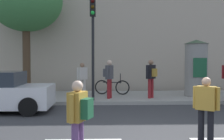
{
  "coord_description": "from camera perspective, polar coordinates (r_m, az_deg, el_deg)",
  "views": [
    {
      "loc": [
        -1.26,
        -6.38,
        1.87
      ],
      "look_at": [
        -0.97,
        2.0,
        1.57
      ],
      "focal_mm": 44.08,
      "sensor_mm": 36.0,
      "label": 1
    }
  ],
  "objects": [
    {
      "name": "ground_plane",
      "position": [
        6.77,
        9.1,
        -14.03
      ],
      "size": [
        80.0,
        80.0,
        0.0
      ],
      "primitive_type": "plane",
      "color": "#38383A"
    },
    {
      "name": "pedestrian_in_light_jacket",
      "position": [
        6.61,
        18.99,
        -6.7
      ],
      "size": [
        0.52,
        0.52,
        1.49
      ],
      "color": "black",
      "rests_on": "ground_plane"
    },
    {
      "name": "poster_column",
      "position": [
        13.84,
        17.03,
        0.51
      ],
      "size": [
        1.17,
        1.17,
        2.71
      ],
      "color": "gray",
      "rests_on": "sidewalk_curb"
    },
    {
      "name": "street_tree",
      "position": [
        15.12,
        -17.42,
        13.46
      ],
      "size": [
        3.72,
        3.72,
        6.36
      ],
      "color": "#4C3826",
      "rests_on": "sidewalk_curb"
    },
    {
      "name": "lane_markings",
      "position": [
        6.77,
        9.1,
        -14.0
      ],
      "size": [
        25.8,
        0.16,
        0.01
      ],
      "color": "silver",
      "rests_on": "ground_plane"
    },
    {
      "name": "pedestrian_near_pole",
      "position": [
        12.39,
        -0.63,
        -1.11
      ],
      "size": [
        0.48,
        0.62,
        1.73
      ],
      "color": "maroon",
      "rests_on": "sidewalk_curb"
    },
    {
      "name": "traffic_light",
      "position": [
        11.69,
        -4.0,
        7.8
      ],
      "size": [
        0.24,
        0.45,
        4.3
      ],
      "color": "black",
      "rests_on": "sidewalk_curb"
    },
    {
      "name": "building_backdrop",
      "position": [
        18.63,
        1.94,
        10.52
      ],
      "size": [
        36.0,
        5.0,
        9.24
      ],
      "primitive_type": "cube",
      "color": "#B7A893",
      "rests_on": "ground_plane"
    },
    {
      "name": "pedestrian_tallest",
      "position": [
        12.59,
        8.14,
        -1.03
      ],
      "size": [
        0.53,
        0.54,
        1.75
      ],
      "color": "maroon",
      "rests_on": "sidewalk_curb"
    },
    {
      "name": "pedestrian_in_red_top",
      "position": [
        13.05,
        -6.2,
        -1.45
      ],
      "size": [
        0.49,
        0.43,
        1.6
      ],
      "color": "silver",
      "rests_on": "sidewalk_curb"
    },
    {
      "name": "sidewalk_curb",
      "position": [
        13.56,
        3.38,
        -5.58
      ],
      "size": [
        36.0,
        4.0,
        0.15
      ],
      "primitive_type": "cube",
      "color": "#9E9B93",
      "rests_on": "ground_plane"
    },
    {
      "name": "pedestrian_with_bag",
      "position": [
        5.12,
        -6.9,
        -9.1
      ],
      "size": [
        0.47,
        0.55,
        1.5
      ],
      "color": "#724C84",
      "rests_on": "ground_plane"
    },
    {
      "name": "bicycle_leaning",
      "position": [
        13.83,
        0.02,
        -3.49
      ],
      "size": [
        1.75,
        0.41,
        1.09
      ],
      "color": "black",
      "rests_on": "sidewalk_curb"
    }
  ]
}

